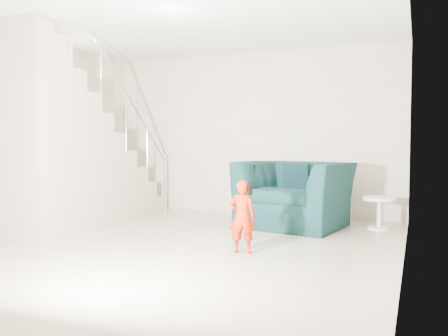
% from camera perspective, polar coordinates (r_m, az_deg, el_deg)
% --- Properties ---
extents(floor, '(5.50, 5.50, 0.00)m').
position_cam_1_polar(floor, '(5.60, -6.17, -9.29)').
color(floor, gray).
rests_on(floor, ground).
extents(ceiling, '(5.50, 5.50, 0.00)m').
position_cam_1_polar(ceiling, '(5.68, -6.33, 18.41)').
color(ceiling, silver).
rests_on(ceiling, back_wall).
extents(back_wall, '(5.00, 0.00, 5.00)m').
position_cam_1_polar(back_wall, '(8.00, 3.23, 4.14)').
color(back_wall, '#B4A692').
rests_on(back_wall, floor).
extents(left_wall, '(0.00, 5.50, 5.50)m').
position_cam_1_polar(left_wall, '(7.02, -24.53, 4.03)').
color(left_wall, '#B4A692').
rests_on(left_wall, floor).
extents(right_wall, '(0.00, 5.50, 5.50)m').
position_cam_1_polar(right_wall, '(4.81, 21.01, 4.70)').
color(right_wall, '#B4A692').
rests_on(right_wall, floor).
extents(armchair, '(1.64, 1.50, 0.93)m').
position_cam_1_polar(armchair, '(6.84, 8.45, -3.13)').
color(armchair, black).
rests_on(armchair, floor).
extents(toddler, '(0.32, 0.24, 0.79)m').
position_cam_1_polar(toddler, '(5.16, 2.21, -5.85)').
color(toddler, '#970A04').
rests_on(toddler, floor).
extents(side_table, '(0.45, 0.45, 0.45)m').
position_cam_1_polar(side_table, '(6.91, 18.18, -4.54)').
color(side_table, silver).
rests_on(side_table, floor).
extents(staircase, '(1.02, 3.03, 3.62)m').
position_cam_1_polar(staircase, '(7.07, -18.42, 0.88)').
color(staircase, '#ADA089').
rests_on(staircase, floor).
extents(cushion, '(0.39, 0.18, 0.38)m').
position_cam_1_polar(cushion, '(7.11, 8.66, -0.93)').
color(cushion, black).
rests_on(cushion, armchair).
extents(throw, '(0.05, 0.53, 0.59)m').
position_cam_1_polar(throw, '(7.05, 4.11, -1.95)').
color(throw, black).
rests_on(throw, armchair).
extents(phone, '(0.04, 0.05, 0.10)m').
position_cam_1_polar(phone, '(5.06, 3.18, -2.67)').
color(phone, black).
rests_on(phone, toddler).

